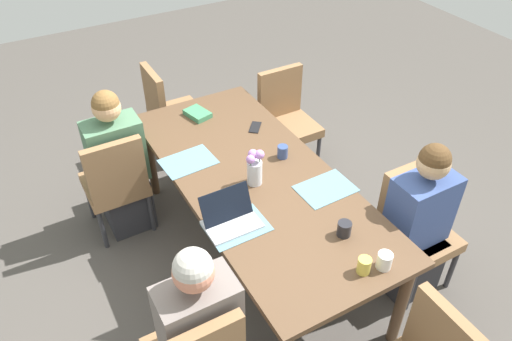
% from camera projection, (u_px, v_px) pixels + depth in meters
% --- Properties ---
extents(ground_plane, '(10.00, 10.00, 0.00)m').
position_uv_depth(ground_plane, '(256.00, 254.00, 3.75)').
color(ground_plane, '#4C4742').
extents(dining_table, '(2.27, 0.98, 0.76)m').
position_uv_depth(dining_table, '(256.00, 185.00, 3.32)').
color(dining_table, brown).
rests_on(dining_table, ground_plane).
extents(chair_near_left_near, '(0.44, 0.44, 0.90)m').
position_uv_depth(chair_near_left_near, '(413.00, 222.00, 3.31)').
color(chair_near_left_near, olive).
rests_on(chair_near_left_near, ground_plane).
extents(person_near_left_near, '(0.36, 0.40, 1.19)m').
position_uv_depth(person_near_left_near, '(415.00, 229.00, 3.22)').
color(person_near_left_near, '#2D2D33').
rests_on(person_near_left_near, ground_plane).
extents(chair_far_left_mid, '(0.44, 0.44, 0.90)m').
position_uv_depth(chair_far_left_mid, '(116.00, 181.00, 3.65)').
color(chair_far_left_mid, olive).
rests_on(chair_far_left_mid, ground_plane).
extents(person_far_left_mid, '(0.36, 0.40, 1.19)m').
position_uv_depth(person_far_left_mid, '(120.00, 170.00, 3.71)').
color(person_far_left_mid, '#2D2D33').
rests_on(person_far_left_mid, ground_plane).
extents(person_far_left_far, '(0.36, 0.40, 1.19)m').
position_uv_depth(person_far_left_far, '(202.00, 340.00, 2.59)').
color(person_far_left_far, '#2D2D33').
rests_on(person_far_left_far, ground_plane).
extents(chair_near_right_near, '(0.44, 0.44, 0.90)m').
position_uv_depth(chair_near_right_near, '(286.00, 115.00, 4.36)').
color(chair_near_right_near, olive).
rests_on(chair_near_right_near, ground_plane).
extents(chair_head_right_right_mid, '(0.44, 0.44, 0.90)m').
position_uv_depth(chair_head_right_right_mid, '(169.00, 109.00, 4.44)').
color(chair_head_right_right_mid, olive).
rests_on(chair_head_right_right_mid, ground_plane).
extents(flower_vase, '(0.10, 0.13, 0.25)m').
position_uv_depth(flower_vase, '(255.00, 168.00, 3.15)').
color(flower_vase, silver).
rests_on(flower_vase, dining_table).
extents(placemat_near_left_near, '(0.27, 0.37, 0.00)m').
position_uv_depth(placemat_near_left_near, '(326.00, 189.00, 3.18)').
color(placemat_near_left_near, slate).
rests_on(placemat_near_left_near, dining_table).
extents(placemat_far_left_mid, '(0.28, 0.38, 0.00)m').
position_uv_depth(placemat_far_left_mid, '(188.00, 162.00, 3.40)').
color(placemat_far_left_mid, slate).
rests_on(placemat_far_left_mid, dining_table).
extents(placemat_far_left_far, '(0.26, 0.36, 0.00)m').
position_uv_depth(placemat_far_left_far, '(237.00, 227.00, 2.91)').
color(placemat_far_left_far, slate).
rests_on(placemat_far_left_far, dining_table).
extents(laptop_far_left_far, '(0.22, 0.32, 0.20)m').
position_uv_depth(laptop_far_left_far, '(230.00, 218.00, 2.91)').
color(laptop_far_left_far, silver).
rests_on(laptop_far_left_far, dining_table).
extents(coffee_mug_near_left, '(0.08, 0.08, 0.10)m').
position_uv_depth(coffee_mug_near_left, '(384.00, 261.00, 2.64)').
color(coffee_mug_near_left, white).
rests_on(coffee_mug_near_left, dining_table).
extents(coffee_mug_near_right, '(0.08, 0.08, 0.09)m').
position_uv_depth(coffee_mug_near_right, '(344.00, 229.00, 2.84)').
color(coffee_mug_near_right, '#232328').
rests_on(coffee_mug_near_right, dining_table).
extents(coffee_mug_centre_left, '(0.07, 0.07, 0.10)m').
position_uv_depth(coffee_mug_centre_left, '(364.00, 265.00, 2.62)').
color(coffee_mug_centre_left, '#DBC64C').
rests_on(coffee_mug_centre_left, dining_table).
extents(coffee_mug_centre_right, '(0.07, 0.07, 0.09)m').
position_uv_depth(coffee_mug_centre_right, '(283.00, 152.00, 3.42)').
color(coffee_mug_centre_right, '#33477A').
rests_on(coffee_mug_centre_right, dining_table).
extents(book_red_cover, '(0.23, 0.19, 0.04)m').
position_uv_depth(book_red_cover, '(198.00, 114.00, 3.85)').
color(book_red_cover, '#3D7F56').
rests_on(book_red_cover, dining_table).
extents(phone_black, '(0.16, 0.15, 0.01)m').
position_uv_depth(phone_black, '(255.00, 127.00, 3.73)').
color(phone_black, black).
rests_on(phone_black, dining_table).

